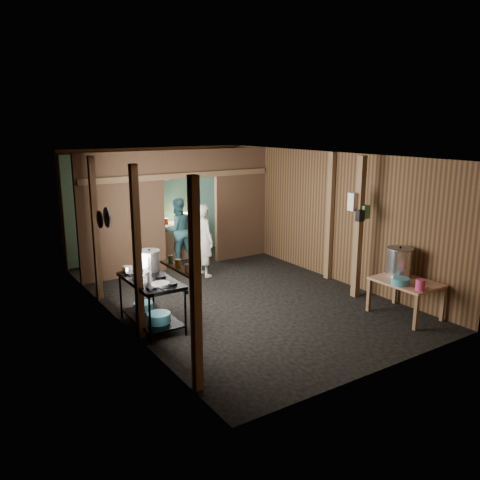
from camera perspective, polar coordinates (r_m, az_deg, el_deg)
floor at (r=9.30m, az=-0.68°, el=-6.36°), size 4.50×7.00×0.00m
ceiling at (r=8.77m, az=-0.72°, el=9.83°), size 4.50×7.00×0.00m
wall_back at (r=12.00m, az=-9.72°, el=4.37°), size 4.50×0.00×2.60m
wall_front at (r=6.37m, az=16.48°, el=-4.03°), size 4.50×0.00×2.60m
wall_left at (r=8.00m, az=-14.43°, el=-0.37°), size 0.00×7.00×2.60m
wall_right at (r=10.31m, az=9.93°, el=2.89°), size 0.00×7.00×2.60m
partition_left at (r=10.33m, az=-13.56°, el=2.74°), size 1.85×0.10×2.60m
partition_right at (r=11.61m, az=0.04°, el=4.26°), size 1.35×0.10×2.60m
partition_header at (r=10.82m, az=-5.91°, el=8.85°), size 1.30×0.10×0.60m
turquoise_panel at (r=11.96m, az=-9.60°, el=4.10°), size 4.40×0.06×2.50m
back_counter at (r=11.80m, az=-7.15°, el=-0.03°), size 1.20×0.50×0.85m
wall_clock at (r=11.93m, az=-8.53°, el=7.27°), size 0.20×0.03×0.20m
post_left_a at (r=5.72m, az=-5.20°, el=-5.51°), size 0.10×0.12×2.60m
post_left_b at (r=7.29m, az=-11.86°, el=-1.56°), size 0.10×0.12×2.60m
post_left_c at (r=9.14m, az=-16.47°, el=1.19°), size 0.10×0.12×2.60m
post_right at (r=10.12m, az=10.41°, el=2.67°), size 0.10×0.12×2.60m
post_free at (r=9.13m, az=13.63°, el=1.35°), size 0.12×0.12×2.60m
cross_beam at (r=10.69m, az=-6.95°, el=7.42°), size 4.40×0.12×0.12m
pan_lid_big at (r=8.31m, az=-15.21°, el=2.56°), size 0.03×0.34×0.34m
pan_lid_small at (r=8.71m, az=-15.99°, el=2.32°), size 0.03×0.30×0.30m
wall_shelf at (r=6.13m, az=-7.17°, el=-3.28°), size 0.14×0.80×0.03m
jar_white at (r=5.89m, az=-6.12°, el=-3.27°), size 0.07×0.07×0.10m
jar_yellow at (r=6.11m, az=-7.19°, el=-2.70°), size 0.08×0.08×0.10m
jar_green at (r=6.30m, az=-8.07°, el=-2.22°), size 0.06×0.06×0.10m
bag_white at (r=9.06m, az=13.21°, el=4.38°), size 0.22×0.15×0.32m
bag_green at (r=9.08m, az=14.31°, el=3.18°), size 0.16×0.12×0.24m
bag_black at (r=8.98m, az=13.78°, el=2.77°), size 0.14×0.10×0.20m
gas_range at (r=7.91m, az=-10.24°, el=-7.19°), size 0.68×1.33×0.78m
prep_table at (r=8.67m, az=18.65°, el=-6.46°), size 0.75×1.04×0.61m
stove_pot_large at (r=8.18m, az=-10.49°, el=-2.43°), size 0.37×0.37×0.36m
stove_pot_med at (r=7.62m, az=-11.28°, el=-4.30°), size 0.24×0.24×0.20m
stove_saucepan at (r=8.19m, az=-12.94°, el=-3.34°), size 0.20×0.20×0.10m
frying_pan at (r=7.44m, az=-9.19°, el=-5.11°), size 0.42×0.56×0.07m
blue_tub_front at (r=7.75m, az=-9.43°, el=-8.92°), size 0.36×0.36×0.15m
blue_tub_back at (r=8.29m, az=-11.19°, el=-7.56°), size 0.32×0.32×0.13m
stock_pot at (r=8.72m, az=18.02°, el=-2.53°), size 0.51×0.51×0.52m
wash_basin at (r=8.35m, az=18.14°, el=-4.57°), size 0.37×0.37×0.11m
pink_bucket at (r=8.15m, az=20.24°, el=-4.93°), size 0.18×0.18×0.18m
knife at (r=8.22m, az=20.80°, el=-5.43°), size 0.29×0.15×0.01m
yellow_tub at (r=11.79m, az=-6.19°, el=2.61°), size 0.36×0.36×0.20m
red_cup at (r=11.57m, az=-8.63°, el=2.16°), size 0.12×0.12×0.14m
cook at (r=10.27m, az=-4.19°, el=-0.01°), size 0.38×0.57×1.54m
worker_back at (r=11.36m, az=-7.29°, el=1.12°), size 0.73×0.57×1.50m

